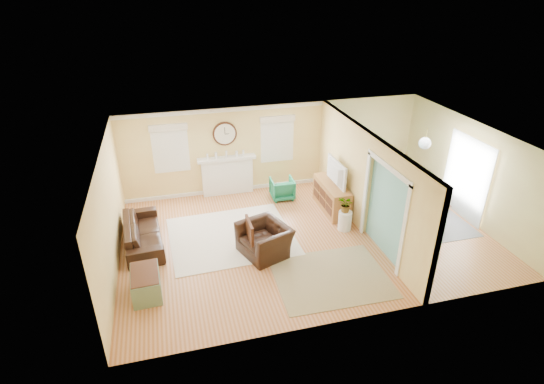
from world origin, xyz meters
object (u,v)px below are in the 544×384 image
object	(u,v)px
sofa	(143,233)
dining_table	(411,203)
eames_chair	(264,240)
green_chair	(282,189)
credenza	(331,197)

from	to	relation	value
sofa	dining_table	xyz separation A→B (m)	(7.08, -0.33, 0.03)
eames_chair	green_chair	size ratio (longest dim) A/B	1.68
eames_chair	credenza	world-z (taller)	credenza
sofa	dining_table	distance (m)	7.09
eames_chair	dining_table	distance (m)	4.39
green_chair	credenza	xyz separation A→B (m)	(1.13, -1.02, 0.10)
eames_chair	credenza	bearing A→B (deg)	104.42
sofa	eames_chair	xyz separation A→B (m)	(2.76, -1.13, 0.06)
green_chair	dining_table	xyz separation A→B (m)	(3.15, -1.80, 0.04)
eames_chair	green_chair	distance (m)	2.85
green_chair	credenza	size ratio (longest dim) A/B	0.42
dining_table	eames_chair	bearing A→B (deg)	99.84
green_chair	dining_table	distance (m)	3.62
credenza	eames_chair	bearing A→B (deg)	-145.50
eames_chair	green_chair	xyz separation A→B (m)	(1.17, 2.60, -0.06)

